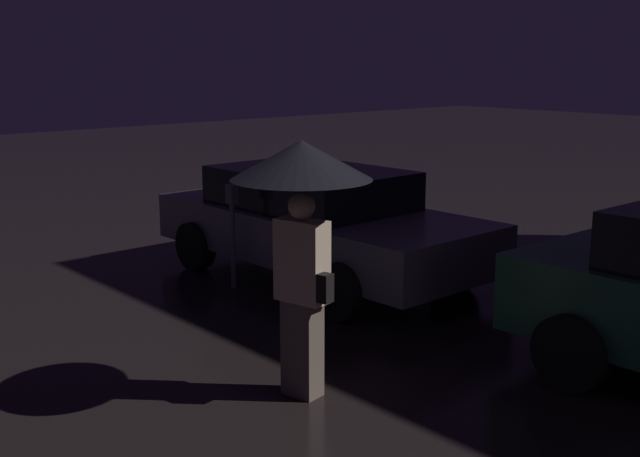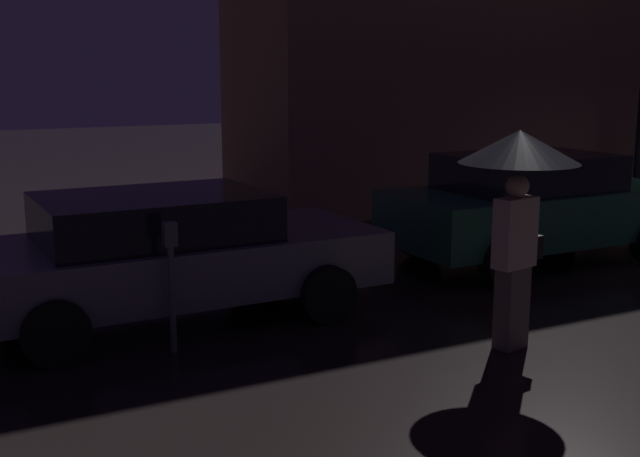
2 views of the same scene
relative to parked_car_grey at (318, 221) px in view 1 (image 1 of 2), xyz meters
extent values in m
cube|color=slate|center=(0.04, 0.00, -0.12)|extent=(4.35, 1.88, 0.56)
cube|color=black|center=(-0.13, 0.00, 0.39)|extent=(2.27, 1.64, 0.46)
cylinder|color=black|center=(1.39, 0.91, -0.40)|extent=(0.60, 0.22, 0.60)
cylinder|color=black|center=(1.39, -0.91, -0.40)|extent=(0.60, 0.22, 0.60)
cylinder|color=black|center=(-1.30, 0.91, -0.40)|extent=(0.60, 0.22, 0.60)
cylinder|color=black|center=(-1.30, -0.91, -0.40)|extent=(0.60, 0.22, 0.60)
cylinder|color=black|center=(3.89, -0.71, -0.38)|extent=(0.63, 0.22, 0.63)
cube|color=#66564C|center=(2.54, -2.40, -0.31)|extent=(0.32, 0.24, 0.78)
cube|color=#D1B293|center=(2.54, -2.40, 0.40)|extent=(0.45, 0.27, 0.65)
sphere|color=tan|center=(2.54, -2.40, 0.83)|extent=(0.21, 0.21, 0.21)
cylinder|color=black|center=(2.54, -2.40, 0.65)|extent=(0.02, 0.02, 0.76)
cone|color=black|center=(2.54, -2.40, 1.18)|extent=(1.08, 1.08, 0.30)
cube|color=black|center=(2.77, -2.40, 0.24)|extent=(0.18, 0.13, 0.22)
cylinder|color=#4C5154|center=(-0.28, -1.05, -0.20)|extent=(0.06, 0.06, 1.00)
cube|color=#4C5154|center=(-0.28, -1.05, 0.41)|extent=(0.12, 0.10, 0.22)
camera|label=1|loc=(7.10, -6.26, 1.95)|focal=45.00mm
camera|label=2|loc=(-2.35, -7.89, 1.86)|focal=45.00mm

